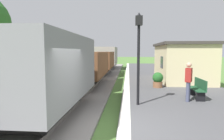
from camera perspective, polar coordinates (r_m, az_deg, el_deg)
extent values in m
plane|color=#517A38|center=(5.92, -0.46, -18.70)|extent=(160.00, 160.00, 0.00)
cube|color=silver|center=(5.80, 3.65, -16.52)|extent=(0.36, 60.00, 0.01)
cube|color=gray|center=(6.55, -22.77, -16.12)|extent=(3.80, 60.00, 0.12)
cube|color=slate|center=(6.22, -16.69, -15.83)|extent=(0.07, 60.00, 0.14)
cube|color=slate|center=(6.86, -28.31, -14.22)|extent=(0.07, 60.00, 0.14)
cube|color=gray|center=(7.16, -19.07, 0.81)|extent=(2.50, 5.60, 2.20)
cube|color=black|center=(7.30, -18.84, -6.65)|extent=(2.10, 5.15, 0.50)
cylinder|color=black|center=(8.98, -14.18, -5.90)|extent=(1.56, 0.84, 0.84)
cylinder|color=black|center=(5.82, -26.01, -12.55)|extent=(1.56, 0.84, 0.84)
cylinder|color=black|center=(10.02, -12.06, -3.23)|extent=(0.20, 0.30, 0.20)
cube|color=brown|center=(13.47, -7.61, 1.83)|extent=(2.50, 5.60, 1.60)
cube|color=black|center=(13.52, -7.58, -0.92)|extent=(2.10, 5.15, 0.50)
cylinder|color=black|center=(15.30, -6.13, -1.10)|extent=(1.56, 0.84, 0.84)
cylinder|color=black|center=(11.83, -9.43, -3.08)|extent=(1.56, 0.84, 0.84)
cylinder|color=black|center=(16.40, -5.37, 0.22)|extent=(0.20, 0.30, 0.20)
cylinder|color=black|center=(10.69, -10.97, -2.67)|extent=(0.20, 0.30, 0.20)
cube|color=brown|center=(19.95, -3.53, 3.04)|extent=(2.50, 5.60, 1.60)
cube|color=black|center=(19.99, -3.52, 1.18)|extent=(2.10, 5.15, 0.50)
cylinder|color=black|center=(21.78, -2.83, 0.88)|extent=(1.56, 0.84, 0.84)
cylinder|color=black|center=(18.25, -4.33, -0.02)|extent=(1.56, 0.84, 0.84)
cylinder|color=black|center=(22.91, -2.45, 1.73)|extent=(0.20, 0.30, 0.20)
cylinder|color=black|center=(17.09, -4.95, 0.44)|extent=(0.20, 0.30, 0.20)
cube|color=gray|center=(26.49, -1.45, 4.30)|extent=(2.50, 5.60, 2.20)
cube|color=black|center=(26.53, -1.45, 2.25)|extent=(2.10, 5.15, 0.50)
cylinder|color=black|center=(28.32, -1.05, 1.95)|extent=(1.56, 0.84, 0.84)
cylinder|color=black|center=(24.77, -1.90, 1.44)|extent=(1.56, 0.84, 0.84)
cylinder|color=black|center=(29.46, -0.82, 2.57)|extent=(0.20, 0.30, 0.20)
cylinder|color=black|center=(23.60, -2.23, 1.84)|extent=(0.20, 0.30, 0.20)
cube|color=beige|center=(15.31, 19.60, 1.88)|extent=(3.20, 5.50, 2.60)
cube|color=#3D3833|center=(15.29, 19.77, 7.09)|extent=(3.50, 5.80, 0.18)
cube|color=black|center=(13.89, 14.33, 2.23)|extent=(0.03, 0.90, 0.80)
cube|color=#1E4C2D|center=(9.89, 23.35, -5.09)|extent=(0.42, 1.50, 0.04)
cube|color=#1E4C2D|center=(9.91, 24.44, -3.67)|extent=(0.04, 1.50, 0.45)
cube|color=black|center=(9.38, 24.46, -7.12)|extent=(0.38, 0.06, 0.42)
cube|color=black|center=(10.49, 22.26, -5.74)|extent=(0.38, 0.06, 0.42)
cylinder|color=#474C66|center=(9.07, 21.27, -5.99)|extent=(0.15, 0.15, 0.86)
cylinder|color=#474C66|center=(9.23, 21.44, -5.81)|extent=(0.15, 0.15, 0.86)
cube|color=maroon|center=(9.04, 21.52, -1.36)|extent=(0.38, 0.45, 0.60)
sphere|color=tan|center=(9.00, 21.62, 1.43)|extent=(0.22, 0.22, 0.22)
cylinder|color=brown|center=(12.16, 13.21, -4.16)|extent=(0.56, 0.56, 0.34)
sphere|color=#235B23|center=(12.10, 13.26, -2.17)|extent=(0.64, 0.64, 0.64)
cylinder|color=black|center=(7.91, 7.71, 1.25)|extent=(0.11, 0.11, 3.20)
cube|color=black|center=(7.98, 7.88, 14.11)|extent=(0.28, 0.28, 0.36)
sphere|color=#F2E5BF|center=(7.98, 7.88, 14.11)|extent=(0.20, 0.20, 0.20)
cone|color=black|center=(8.02, 7.90, 15.80)|extent=(0.20, 0.20, 0.16)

